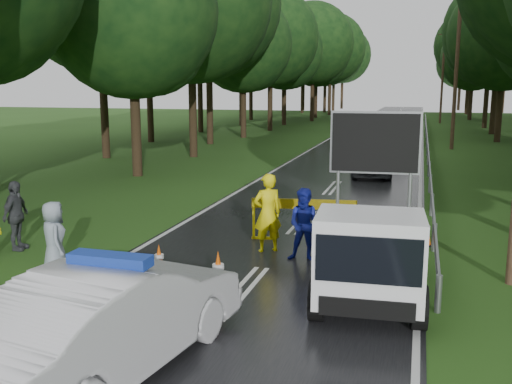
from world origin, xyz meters
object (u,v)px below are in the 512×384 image
(queue_car_first, at_px, (370,159))
(queue_car_third, at_px, (403,133))
(civilian, at_px, (306,225))
(officer, at_px, (268,213))
(barrier, at_px, (304,210))
(queue_car_second, at_px, (395,145))
(queue_car_fourth, at_px, (390,125))
(work_truck, at_px, (370,251))
(police_sedan, at_px, (113,318))

(queue_car_first, bearing_deg, queue_car_third, 79.17)
(queue_car_third, bearing_deg, civilian, -98.51)
(officer, distance_m, queue_car_third, 28.49)
(civilian, bearing_deg, barrier, 99.32)
(queue_car_second, bearing_deg, queue_car_third, 86.31)
(officer, distance_m, queue_car_first, 13.13)
(barrier, bearing_deg, queue_car_first, 78.01)
(queue_car_third, bearing_deg, queue_car_fourth, 94.82)
(barrier, xyz_separation_m, officer, (-0.66, -1.18, 0.12))
(work_truck, xyz_separation_m, queue_car_second, (-0.59, 23.14, -0.29))
(work_truck, xyz_separation_m, queue_car_fourth, (-1.65, 37.46, -0.12))
(police_sedan, distance_m, queue_car_fourth, 41.34)
(queue_car_fourth, bearing_deg, queue_car_first, -85.86)
(civilian, relative_size, queue_car_second, 0.38)
(police_sedan, height_order, queue_car_third, police_sedan)
(civilian, bearing_deg, queue_car_first, 85.23)
(queue_car_second, height_order, queue_car_third, queue_car_third)
(queue_car_first, xyz_separation_m, queue_car_second, (0.74, 7.61, -0.09))
(queue_car_second, relative_size, queue_car_third, 0.91)
(work_truck, relative_size, queue_car_third, 0.91)
(work_truck, bearing_deg, queue_car_third, 87.15)
(queue_car_third, xyz_separation_m, queue_car_fourth, (-1.26, 6.59, 0.14))
(queue_car_first, bearing_deg, civilian, -98.64)
(barrier, relative_size, queue_car_third, 0.55)
(police_sedan, bearing_deg, queue_car_fourth, -82.59)
(barrier, bearing_deg, civilian, -85.91)
(police_sedan, xyz_separation_m, work_truck, (3.25, 3.85, 0.15))
(officer, xyz_separation_m, queue_car_third, (2.29, 28.40, -0.29))
(officer, bearing_deg, queue_car_first, -129.32)
(barrier, distance_m, queue_car_third, 27.27)
(civilian, relative_size, queue_car_first, 0.40)
(police_sedan, relative_size, officer, 2.56)
(officer, relative_size, civilian, 1.13)
(work_truck, distance_m, officer, 3.64)
(queue_car_first, xyz_separation_m, queue_car_third, (0.94, 15.34, -0.06))
(police_sedan, bearing_deg, queue_car_first, -86.03)
(police_sedan, bearing_deg, queue_car_third, -85.08)
(police_sedan, relative_size, barrier, 1.85)
(officer, distance_m, queue_car_fourth, 35.00)
(police_sedan, xyz_separation_m, barrier, (1.23, 7.50, 0.06))
(officer, bearing_deg, barrier, -152.58)
(work_truck, bearing_deg, queue_car_first, 91.31)
(officer, relative_size, queue_car_fourth, 0.39)
(work_truck, xyz_separation_m, queue_car_first, (-1.32, 15.53, -0.20))
(queue_car_second, distance_m, queue_car_third, 7.73)
(civilian, distance_m, queue_car_fourth, 35.46)
(work_truck, distance_m, queue_car_fourth, 37.49)
(officer, xyz_separation_m, civilian, (1.03, -0.48, -0.11))
(work_truck, bearing_deg, officer, 133.66)
(queue_car_first, relative_size, queue_car_second, 0.97)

